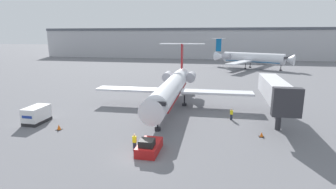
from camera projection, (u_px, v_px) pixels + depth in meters
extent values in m
plane|color=slate|center=(141.00, 156.00, 26.50)|extent=(600.00, 600.00, 0.00)
cube|color=#B2B2B7|center=(208.00, 44.00, 139.60)|extent=(180.00, 16.00, 14.50)
cube|color=#4C515B|center=(208.00, 29.00, 137.87)|extent=(180.00, 16.80, 1.20)
cylinder|color=silver|center=(171.00, 88.00, 43.51)|extent=(3.78, 24.11, 3.11)
cone|color=silver|center=(153.00, 110.00, 30.77)|extent=(3.18, 2.57, 3.11)
cube|color=black|center=(155.00, 103.00, 31.61)|extent=(2.66, 0.77, 0.44)
cone|color=silver|center=(181.00, 76.00, 56.70)|extent=(2.89, 3.50, 2.80)
cube|color=maroon|center=(171.00, 94.00, 43.73)|extent=(3.40, 21.70, 0.20)
cube|color=silver|center=(217.00, 92.00, 43.57)|extent=(11.90, 3.14, 0.36)
cube|color=silver|center=(131.00, 89.00, 46.07)|extent=(11.90, 3.14, 0.36)
cylinder|color=#ADADB7|center=(191.00, 77.00, 52.72)|extent=(1.94, 3.27, 1.85)
cylinder|color=#ADADB7|center=(168.00, 76.00, 53.52)|extent=(1.94, 3.27, 1.85)
cube|color=maroon|center=(182.00, 56.00, 56.43)|extent=(0.30, 2.21, 5.26)
cube|color=silver|center=(182.00, 44.00, 55.85)|extent=(9.51, 2.06, 0.20)
cylinder|color=black|center=(158.00, 124.00, 33.47)|extent=(0.24, 0.24, 1.83)
cylinder|color=black|center=(158.00, 129.00, 33.63)|extent=(0.80, 0.80, 0.40)
cylinder|color=black|center=(162.00, 100.00, 46.12)|extent=(0.24, 0.24, 1.83)
cylinder|color=black|center=(162.00, 103.00, 46.28)|extent=(0.80, 0.80, 0.40)
cylinder|color=black|center=(184.00, 100.00, 45.45)|extent=(0.24, 0.24, 1.83)
cylinder|color=black|center=(184.00, 104.00, 45.61)|extent=(0.80, 0.80, 0.40)
cube|color=#B21919|center=(149.00, 147.00, 27.40)|extent=(2.10, 3.86, 1.01)
cube|color=black|center=(147.00, 143.00, 26.40)|extent=(1.47, 1.39, 0.70)
cube|color=black|center=(154.00, 142.00, 29.21)|extent=(1.89, 0.30, 0.61)
cube|color=#232326|center=(37.00, 121.00, 36.67)|extent=(2.16, 3.73, 0.45)
cube|color=silver|center=(36.00, 113.00, 36.41)|extent=(2.16, 3.73, 1.87)
cube|color=navy|center=(27.00, 117.00, 34.61)|extent=(1.51, 0.04, 0.36)
cube|color=#232838|center=(135.00, 146.00, 27.78)|extent=(0.32, 0.20, 0.90)
cube|color=yellow|center=(134.00, 139.00, 27.60)|extent=(0.40, 0.24, 0.71)
sphere|color=tan|center=(134.00, 135.00, 27.49)|extent=(0.26, 0.26, 0.26)
cube|color=#232838|center=(231.00, 117.00, 37.92)|extent=(0.32, 0.20, 0.79)
cube|color=yellow|center=(232.00, 112.00, 37.76)|extent=(0.40, 0.24, 0.63)
sphere|color=tan|center=(232.00, 110.00, 37.67)|extent=(0.23, 0.23, 0.23)
cube|color=black|center=(59.00, 130.00, 33.94)|extent=(0.69, 0.69, 0.04)
cone|color=orange|center=(59.00, 127.00, 33.86)|extent=(0.49, 0.49, 0.66)
cube|color=black|center=(261.00, 137.00, 31.58)|extent=(0.62, 0.62, 0.04)
cone|color=orange|center=(262.00, 134.00, 31.52)|extent=(0.44, 0.44, 0.55)
cylinder|color=silver|center=(253.00, 58.00, 95.53)|extent=(21.42, 12.65, 3.81)
cone|color=silver|center=(289.00, 60.00, 88.33)|extent=(4.37, 4.74, 3.81)
cube|color=black|center=(286.00, 58.00, 88.89)|extent=(2.00, 3.23, 0.44)
cone|color=silver|center=(220.00, 56.00, 103.06)|extent=(5.24, 4.87, 3.43)
cube|color=#0C5999|center=(253.00, 61.00, 95.80)|extent=(19.27, 11.39, 0.20)
cube|color=silver|center=(259.00, 58.00, 104.21)|extent=(9.73, 16.05, 0.36)
cube|color=silver|center=(240.00, 62.00, 88.49)|extent=(9.73, 16.05, 0.36)
cylinder|color=#ADADB7|center=(232.00, 55.00, 102.93)|extent=(3.56, 3.08, 2.00)
cylinder|color=#ADADB7|center=(226.00, 56.00, 98.53)|extent=(3.56, 3.08, 2.00)
cube|color=#0C5999|center=(219.00, 45.00, 102.57)|extent=(2.10, 1.14, 5.00)
cube|color=silver|center=(219.00, 38.00, 102.02)|extent=(5.42, 8.92, 0.20)
cylinder|color=black|center=(281.00, 68.00, 90.43)|extent=(0.24, 0.24, 1.99)
cylinder|color=black|center=(281.00, 70.00, 90.60)|extent=(0.80, 0.80, 0.40)
cylinder|color=black|center=(245.00, 66.00, 95.20)|extent=(0.24, 0.24, 1.99)
cylinder|color=black|center=(245.00, 68.00, 95.38)|extent=(0.80, 0.80, 0.40)
cylinder|color=black|center=(250.00, 65.00, 99.09)|extent=(0.24, 0.24, 1.99)
cylinder|color=black|center=(250.00, 67.00, 99.27)|extent=(0.80, 0.80, 0.40)
cylinder|color=#2D2D33|center=(279.00, 118.00, 33.72)|extent=(0.70, 0.70, 3.20)
cube|color=silver|center=(274.00, 89.00, 37.03)|extent=(2.60, 13.78, 2.60)
cube|color=#2D2D33|center=(287.00, 102.00, 29.87)|extent=(3.20, 1.20, 3.38)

